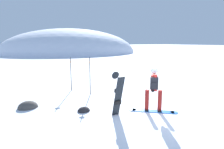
{
  "coord_description": "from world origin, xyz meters",
  "views": [
    {
      "loc": [
        -4.61,
        -4.64,
        2.63
      ],
      "look_at": [
        0.07,
        3.66,
        1.0
      ],
      "focal_mm": 30.68,
      "sensor_mm": 36.0,
      "label": 1
    }
  ],
  "objects_px": {
    "rock_dark": "(84,111)",
    "rock_mid": "(28,108)",
    "spare_snowboard": "(118,94)",
    "snowboarder_main": "(154,88)",
    "piste_marker_far": "(90,73)",
    "piste_marker_near": "(71,72)"
  },
  "relations": [
    {
      "from": "snowboarder_main",
      "to": "rock_dark",
      "type": "bearing_deg",
      "value": 149.29
    },
    {
      "from": "spare_snowboard",
      "to": "rock_mid",
      "type": "bearing_deg",
      "value": 136.77
    },
    {
      "from": "piste_marker_far",
      "to": "rock_mid",
      "type": "distance_m",
      "value": 3.25
    },
    {
      "from": "snowboarder_main",
      "to": "rock_dark",
      "type": "distance_m",
      "value": 2.8
    },
    {
      "from": "rock_dark",
      "to": "rock_mid",
      "type": "relative_size",
      "value": 0.62
    },
    {
      "from": "piste_marker_far",
      "to": "rock_dark",
      "type": "height_order",
      "value": "piste_marker_far"
    },
    {
      "from": "piste_marker_near",
      "to": "rock_dark",
      "type": "bearing_deg",
      "value": -99.87
    },
    {
      "from": "spare_snowboard",
      "to": "piste_marker_near",
      "type": "height_order",
      "value": "piste_marker_near"
    },
    {
      "from": "rock_dark",
      "to": "piste_marker_far",
      "type": "bearing_deg",
      "value": 61.0
    },
    {
      "from": "snowboarder_main",
      "to": "piste_marker_far",
      "type": "distance_m",
      "value": 3.64
    },
    {
      "from": "spare_snowboard",
      "to": "piste_marker_near",
      "type": "xyz_separation_m",
      "value": [
        -0.3,
        4.42,
        0.23
      ]
    },
    {
      "from": "piste_marker_near",
      "to": "rock_mid",
      "type": "height_order",
      "value": "piste_marker_near"
    },
    {
      "from": "piste_marker_far",
      "to": "rock_dark",
      "type": "bearing_deg",
      "value": -119.0
    },
    {
      "from": "snowboarder_main",
      "to": "piste_marker_near",
      "type": "bearing_deg",
      "value": 109.75
    },
    {
      "from": "spare_snowboard",
      "to": "rock_mid",
      "type": "xyz_separation_m",
      "value": [
        -2.71,
        2.54,
        -0.81
      ]
    },
    {
      "from": "spare_snowboard",
      "to": "rock_mid",
      "type": "distance_m",
      "value": 3.8
    },
    {
      "from": "rock_mid",
      "to": "piste_marker_far",
      "type": "bearing_deg",
      "value": 11.9
    },
    {
      "from": "snowboarder_main",
      "to": "rock_dark",
      "type": "relative_size",
      "value": 3.51
    },
    {
      "from": "rock_dark",
      "to": "rock_mid",
      "type": "distance_m",
      "value": 2.35
    },
    {
      "from": "piste_marker_far",
      "to": "rock_mid",
      "type": "relative_size",
      "value": 2.43
    },
    {
      "from": "snowboarder_main",
      "to": "piste_marker_far",
      "type": "bearing_deg",
      "value": 107.7
    },
    {
      "from": "snowboarder_main",
      "to": "piste_marker_near",
      "type": "relative_size",
      "value": 0.94
    }
  ]
}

